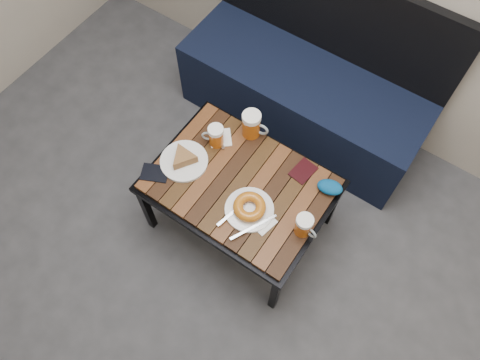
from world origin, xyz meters
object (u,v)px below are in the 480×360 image
Objects in this scene: passport_burgundy at (303,171)px; beer_mug_left at (216,136)px; plate_bagel at (249,208)px; passport_navy at (155,173)px; beer_mug_right at (304,226)px; beer_mug_centre at (252,125)px; knit_pouch at (330,187)px; plate_pie at (184,159)px; cafe_table at (240,187)px; bench at (305,92)px.

beer_mug_left is at bearing -158.84° from passport_burgundy.
plate_bagel is 2.22× the size of passport_navy.
beer_mug_right is 0.26m from plate_bagel.
knit_pouch is at bearing -19.23° from beer_mug_centre.
beer_mug_centre reaches higher than plate_pie.
beer_mug_left is 0.98× the size of passport_burgundy.
beer_mug_centre is (0.11, 0.14, 0.01)m from beer_mug_left.
knit_pouch is at bearing 29.36° from cafe_table.
beer_mug_right is 1.03× the size of knit_pouch.
plate_pie reaches higher than knit_pouch.
passport_burgundy reaches higher than cafe_table.
bench is 0.59m from beer_mug_centre.
passport_navy is (-0.25, -0.44, -0.07)m from beer_mug_centre.
plate_pie reaches higher than cafe_table.
beer_mug_right is 0.43× the size of plate_bagel.
passport_navy is at bearing -152.95° from cafe_table.
bench reaches higher than plate_bagel.
beer_mug_centre is at bearing -153.25° from beer_mug_left.
passport_navy is 1.07× the size of knit_pouch.
cafe_table is 0.38m from beer_mug_right.
cafe_table is 0.42m from knit_pouch.
bench reaches higher than beer_mug_right.
passport_navy is (-0.14, -0.30, -0.06)m from beer_mug_left.
beer_mug_left is (-0.14, -0.66, 0.26)m from bench.
passport_navy is 1.03× the size of passport_burgundy.
plate_bagel is at bearing -39.19° from cafe_table.
bench is at bearing 125.77° from passport_burgundy.
cafe_table is at bearing 126.75° from beer_mug_left.
beer_mug_centre is at bearing -92.66° from bench.
beer_mug_right reaches higher than beer_mug_left.
plate_bagel reaches higher than knit_pouch.
cafe_table is at bearing -126.09° from passport_burgundy.
bench is at bearing 96.20° from cafe_table.
beer_mug_centre is 0.47m from knit_pouch.
passport_navy is at bearing -136.89° from passport_burgundy.
plate_bagel is 0.33m from passport_burgundy.
passport_burgundy is at bearing 99.52° from passport_navy.
bench is at bearing 76.65° from plate_pie.
beer_mug_right is at bearing -44.93° from beer_mug_centre.
passport_navy is at bearing -131.64° from beer_mug_centre.
knit_pouch is at bearing 92.59° from passport_navy.
plate_pie is at bearing -168.64° from cafe_table.
beer_mug_centre reaches higher than beer_mug_right.
knit_pouch is (-0.00, 0.25, -0.04)m from beer_mug_right.
plate_bagel reaches higher than passport_burgundy.
bench is at bearing 102.82° from plate_bagel.
passport_navy is (-0.72, -0.14, -0.06)m from beer_mug_right.
bench reaches higher than cafe_table.
plate_pie is (-0.28, -0.06, 0.07)m from cafe_table.
passport_burgundy is (-0.15, 0.26, -0.06)m from beer_mug_right.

